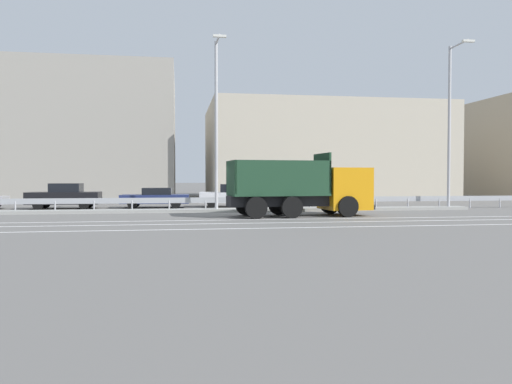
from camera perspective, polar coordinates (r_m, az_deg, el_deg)
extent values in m
plane|color=#605E5B|center=(26.34, -3.12, -2.58)|extent=(320.00, 320.00, 0.00)
cube|color=silver|center=(23.58, 5.86, -3.08)|extent=(53.31, 0.16, 0.01)
cube|color=silver|center=(21.91, 7.01, -3.44)|extent=(53.31, 0.16, 0.01)
cube|color=silver|center=(19.85, 8.73, -3.98)|extent=(53.31, 0.16, 0.01)
cube|color=gray|center=(28.40, -3.54, -2.09)|extent=(29.32, 1.10, 0.18)
cube|color=#9EA0A5|center=(29.51, -3.75, -0.92)|extent=(53.31, 0.04, 0.32)
cylinder|color=#ADADB2|center=(30.75, -25.82, -1.56)|extent=(0.09, 0.09, 0.62)
cylinder|color=#ADADB2|center=(30.20, -21.99, -1.57)|extent=(0.09, 0.09, 0.62)
cylinder|color=#ADADB2|center=(29.80, -18.03, -1.57)|extent=(0.09, 0.09, 0.62)
cylinder|color=#ADADB2|center=(29.53, -13.99, -1.57)|extent=(0.09, 0.09, 0.62)
cylinder|color=#ADADB2|center=(29.42, -9.90, -1.56)|extent=(0.09, 0.09, 0.62)
cylinder|color=#ADADB2|center=(29.45, -5.79, -1.54)|extent=(0.09, 0.09, 0.62)
cylinder|color=#ADADB2|center=(29.64, -1.72, -1.51)|extent=(0.09, 0.09, 0.62)
cylinder|color=#ADADB2|center=(29.97, 2.29, -1.47)|extent=(0.09, 0.09, 0.62)
cylinder|color=#ADADB2|center=(30.45, 6.18, -1.43)|extent=(0.09, 0.09, 0.62)
cylinder|color=#ADADB2|center=(31.06, 9.94, -1.39)|extent=(0.09, 0.09, 0.62)
cylinder|color=#ADADB2|center=(31.80, 13.54, -1.34)|extent=(0.09, 0.09, 0.62)
cylinder|color=#ADADB2|center=(32.66, 16.97, -1.29)|extent=(0.09, 0.09, 0.62)
cylinder|color=#ADADB2|center=(33.63, 20.20, -1.23)|extent=(0.09, 0.09, 0.62)
cylinder|color=#ADADB2|center=(34.71, 23.25, -1.18)|extent=(0.09, 0.09, 0.62)
cylinder|color=#ADADB2|center=(35.87, 26.10, -1.13)|extent=(0.09, 0.09, 0.62)
cube|color=orange|center=(26.15, 10.06, 0.39)|extent=(2.33, 2.53, 2.13)
cube|color=black|center=(26.59, 12.22, 1.20)|extent=(0.19, 2.03, 0.81)
cube|color=black|center=(26.65, 12.27, -1.56)|extent=(0.28, 2.31, 0.24)
cube|color=black|center=(24.96, 2.49, -1.01)|extent=(5.10, 1.69, 0.53)
cube|color=#193823|center=(24.94, 2.49, -0.27)|extent=(4.98, 2.64, 0.12)
cube|color=#193823|center=(25.97, 1.83, 1.72)|extent=(4.81, 0.48, 1.61)
cube|color=#193823|center=(23.89, 3.20, 1.72)|extent=(4.81, 0.48, 1.61)
cube|color=#193823|center=(25.68, 7.56, 2.15)|extent=(0.28, 2.27, 2.01)
cube|color=#193823|center=(24.39, -2.85, 1.72)|extent=(0.28, 2.27, 1.61)
cylinder|color=black|center=(27.12, 8.45, -1.37)|extent=(1.06, 0.40, 1.04)
cylinder|color=black|center=(24.99, 10.43, -1.64)|extent=(1.06, 0.40, 1.04)
cylinder|color=black|center=(26.18, 2.58, -1.47)|extent=(1.06, 0.40, 1.04)
cylinder|color=black|center=(23.97, 4.11, -1.76)|extent=(1.06, 0.40, 1.04)
cylinder|color=black|center=(25.76, -1.17, -1.52)|extent=(1.06, 0.40, 1.04)
cylinder|color=black|center=(23.50, 0.02, -1.82)|extent=(1.06, 0.40, 1.04)
cylinder|color=white|center=(29.72, 9.12, -1.78)|extent=(0.16, 0.16, 0.35)
cylinder|color=black|center=(29.70, 9.13, -1.12)|extent=(0.16, 0.16, 0.35)
cylinder|color=white|center=(29.69, 9.13, -0.45)|extent=(0.16, 0.16, 0.35)
cylinder|color=black|center=(29.68, 9.13, 0.22)|extent=(0.16, 0.16, 0.35)
cylinder|color=white|center=(29.67, 9.14, 0.89)|extent=(0.16, 0.16, 0.35)
cylinder|color=#1E4CB2|center=(29.67, 9.14, 1.94)|extent=(0.74, 0.03, 0.74)
cylinder|color=white|center=(29.67, 9.14, 1.94)|extent=(0.80, 0.02, 0.80)
cylinder|color=#ADADB2|center=(28.43, -4.56, 7.42)|extent=(0.18, 0.18, 9.61)
cylinder|color=#ADADB2|center=(28.38, -4.39, 17.00)|extent=(0.15, 1.84, 0.10)
cube|color=silver|center=(27.48, -4.19, 17.35)|extent=(0.70, 0.22, 0.12)
cylinder|color=#ADADB2|center=(32.81, 21.21, 6.82)|extent=(0.18, 0.18, 9.92)
cylinder|color=#ADADB2|center=(32.74, 22.18, 15.37)|extent=(0.15, 2.02, 0.10)
cube|color=silver|center=(31.87, 23.10, 15.59)|extent=(0.71, 0.22, 0.12)
cube|color=black|center=(33.25, -21.07, -0.64)|extent=(4.34, 1.76, 0.75)
cube|color=black|center=(33.21, -20.87, 0.47)|extent=(1.83, 1.52, 0.54)
cylinder|color=black|center=(32.81, -23.67, -1.36)|extent=(0.60, 0.21, 0.60)
cylinder|color=black|center=(34.38, -22.94, -1.22)|extent=(0.60, 0.21, 0.60)
cylinder|color=black|center=(32.20, -19.07, -1.36)|extent=(0.60, 0.21, 0.60)
cylinder|color=black|center=(33.79, -18.54, -1.22)|extent=(0.60, 0.21, 0.60)
cube|color=navy|center=(32.71, -11.44, -0.77)|extent=(4.37, 1.93, 0.55)
cube|color=black|center=(32.68, -11.22, 0.10)|extent=(1.86, 1.64, 0.44)
cylinder|color=black|center=(32.01, -13.95, -1.34)|extent=(0.61, 0.22, 0.60)
cylinder|color=black|center=(33.70, -13.60, -1.19)|extent=(0.61, 0.22, 0.60)
cylinder|color=black|center=(31.80, -9.16, -1.33)|extent=(0.61, 0.22, 0.60)
cylinder|color=black|center=(33.49, -9.05, -1.18)|extent=(0.61, 0.22, 0.60)
cube|color=silver|center=(33.13, -2.78, -0.60)|extent=(4.36, 2.24, 0.68)
cube|color=black|center=(33.11, -2.56, 0.45)|extent=(1.91, 1.80, 0.54)
cylinder|color=black|center=(32.25, -5.07, -1.27)|extent=(0.62, 0.25, 0.60)
cylinder|color=black|center=(34.03, -5.01, -1.12)|extent=(0.62, 0.25, 0.60)
cylinder|color=black|center=(32.30, -0.43, -1.26)|extent=(0.62, 0.25, 0.60)
cylinder|color=black|center=(34.08, -0.61, -1.11)|extent=(0.62, 0.25, 0.60)
cube|color=gray|center=(51.50, -18.08, 6.14)|extent=(15.68, 15.47, 12.09)
cube|color=#B7AD99|center=(49.42, 7.35, 4.46)|extent=(21.69, 14.42, 8.75)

